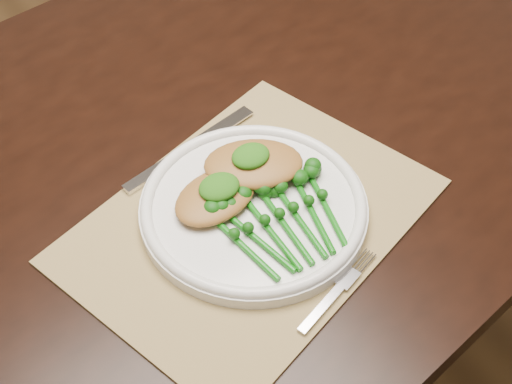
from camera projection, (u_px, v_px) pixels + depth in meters
floor at (197, 373)px, 1.59m from camera, size 4.00×4.00×0.00m
dining_table at (221, 282)px, 1.30m from camera, size 1.70×1.10×0.75m
placemat at (251, 220)px, 0.91m from camera, size 0.52×0.44×0.00m
dinner_plate at (254, 206)px, 0.90m from camera, size 0.29×0.29×0.03m
knife at (178, 156)px, 0.98m from camera, size 0.23×0.06×0.01m
fork at (342, 285)px, 0.84m from camera, size 0.14×0.05×0.00m
chicken_fillet_left at (216, 196)px, 0.90m from camera, size 0.13×0.10×0.02m
chicken_fillet_right at (253, 164)px, 0.92m from camera, size 0.16×0.14×0.03m
pesto_dollop_left at (219, 187)px, 0.89m from camera, size 0.05×0.05×0.02m
pesto_dollop_right at (251, 156)px, 0.91m from camera, size 0.05×0.04×0.02m
broccolini_bundle at (287, 228)px, 0.87m from camera, size 0.15×0.17×0.04m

